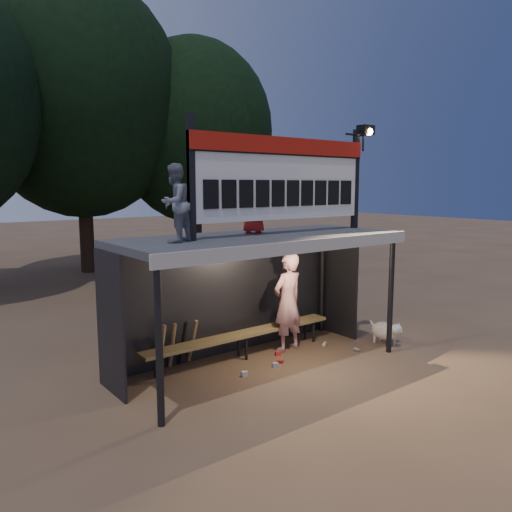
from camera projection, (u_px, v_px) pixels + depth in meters
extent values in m
plane|color=brown|center=(261.00, 366.00, 8.77)|extent=(80.00, 80.00, 0.00)
imported|color=white|center=(288.00, 302.00, 9.52)|extent=(0.73, 0.52, 1.90)
imported|color=slate|center=(175.00, 203.00, 7.29)|extent=(0.70, 0.65, 1.16)
imported|color=#A51919|center=(253.00, 205.00, 8.65)|extent=(0.57, 0.50, 0.98)
cube|color=#414143|center=(261.00, 239.00, 8.45)|extent=(5.00, 2.00, 0.12)
cube|color=beige|center=(302.00, 247.00, 7.66)|extent=(5.10, 0.06, 0.20)
cylinder|color=black|center=(159.00, 346.00, 6.45)|extent=(0.10, 0.10, 2.20)
cylinder|color=black|center=(391.00, 296.00, 9.37)|extent=(0.10, 0.10, 2.20)
cylinder|color=black|center=(107.00, 317.00, 7.86)|extent=(0.10, 0.10, 2.20)
cylinder|color=black|center=(322.00, 281.00, 10.78)|extent=(0.10, 0.10, 2.20)
cube|color=black|center=(228.00, 295.00, 9.40)|extent=(5.00, 0.04, 2.20)
cube|color=black|center=(110.00, 323.00, 7.49)|extent=(0.04, 1.00, 2.20)
cube|color=black|center=(339.00, 284.00, 10.52)|extent=(0.04, 1.00, 2.20)
cylinder|color=black|center=(228.00, 240.00, 9.25)|extent=(5.00, 0.06, 0.06)
cube|color=black|center=(191.00, 178.00, 7.49)|extent=(0.10, 0.10, 1.90)
cube|color=black|center=(355.00, 179.00, 9.74)|extent=(0.10, 0.10, 1.90)
cube|color=white|center=(284.00, 179.00, 8.61)|extent=(3.80, 0.08, 1.40)
cube|color=#B0180C|center=(286.00, 145.00, 8.49)|extent=(3.80, 0.04, 0.28)
cube|color=black|center=(286.00, 154.00, 8.51)|extent=(3.80, 0.02, 0.03)
cube|color=black|center=(211.00, 194.00, 7.68)|extent=(0.27, 0.03, 0.45)
cube|color=black|center=(229.00, 194.00, 7.88)|extent=(0.27, 0.03, 0.45)
cube|color=black|center=(246.00, 194.00, 8.09)|extent=(0.27, 0.03, 0.45)
cube|color=black|center=(263.00, 194.00, 8.30)|extent=(0.27, 0.03, 0.45)
cube|color=black|center=(278.00, 193.00, 8.50)|extent=(0.27, 0.03, 0.45)
cube|color=black|center=(293.00, 193.00, 8.71)|extent=(0.27, 0.03, 0.45)
cube|color=black|center=(307.00, 193.00, 8.92)|extent=(0.27, 0.03, 0.45)
cube|color=black|center=(321.00, 193.00, 9.12)|extent=(0.27, 0.03, 0.45)
cube|color=black|center=(333.00, 193.00, 9.33)|extent=(0.27, 0.03, 0.45)
cube|color=black|center=(346.00, 192.00, 9.54)|extent=(0.27, 0.03, 0.45)
cylinder|color=black|center=(355.00, 135.00, 9.58)|extent=(0.50, 0.04, 0.04)
cylinder|color=black|center=(363.00, 143.00, 9.76)|extent=(0.04, 0.04, 0.30)
cube|color=black|center=(366.00, 130.00, 9.68)|extent=(0.30, 0.22, 0.18)
sphere|color=#FFD88C|center=(369.00, 132.00, 9.62)|extent=(0.14, 0.14, 0.14)
cube|color=olive|center=(242.00, 334.00, 9.14)|extent=(4.00, 0.35, 0.06)
cylinder|color=black|center=(162.00, 369.00, 8.04)|extent=(0.05, 0.05, 0.45)
cylinder|color=black|center=(155.00, 364.00, 8.23)|extent=(0.05, 0.05, 0.45)
cylinder|color=black|center=(246.00, 348.00, 9.07)|extent=(0.05, 0.05, 0.45)
cylinder|color=black|center=(239.00, 344.00, 9.26)|extent=(0.05, 0.05, 0.45)
cylinder|color=black|center=(313.00, 331.00, 10.11)|extent=(0.05, 0.05, 0.45)
cylinder|color=black|center=(305.00, 328.00, 10.29)|extent=(0.05, 0.05, 0.45)
cylinder|color=#302015|center=(86.00, 215.00, 18.07)|extent=(0.50, 0.50, 4.18)
ellipsoid|color=black|center=(80.00, 98.00, 17.49)|extent=(7.22, 7.22, 8.36)
cylinder|color=black|center=(195.00, 221.00, 19.77)|extent=(0.50, 0.50, 3.52)
ellipsoid|color=black|center=(194.00, 132.00, 19.28)|extent=(6.08, 6.08, 7.04)
ellipsoid|color=white|center=(385.00, 331.00, 9.97)|extent=(0.36, 0.58, 0.36)
sphere|color=#EEE4CE|center=(397.00, 330.00, 9.74)|extent=(0.22, 0.22, 0.22)
cone|color=silver|center=(401.00, 332.00, 9.66)|extent=(0.10, 0.10, 0.10)
cone|color=beige|center=(396.00, 325.00, 9.68)|extent=(0.06, 0.06, 0.07)
cone|color=beige|center=(399.00, 325.00, 9.74)|extent=(0.06, 0.06, 0.07)
cylinder|color=silver|center=(389.00, 343.00, 9.80)|extent=(0.05, 0.05, 0.18)
cylinder|color=beige|center=(394.00, 341.00, 9.90)|extent=(0.05, 0.05, 0.18)
cylinder|color=beige|center=(375.00, 338.00, 10.08)|extent=(0.05, 0.05, 0.18)
cylinder|color=beige|center=(380.00, 337.00, 10.18)|extent=(0.05, 0.05, 0.18)
cylinder|color=silver|center=(373.00, 324.00, 10.19)|extent=(0.04, 0.16, 0.14)
cylinder|color=#9B7748|center=(162.00, 348.00, 8.44)|extent=(0.09, 0.27, 0.84)
cylinder|color=olive|center=(172.00, 345.00, 8.56)|extent=(0.07, 0.30, 0.83)
cylinder|color=black|center=(183.00, 343.00, 8.68)|extent=(0.07, 0.33, 0.83)
cylinder|color=olive|center=(193.00, 341.00, 8.81)|extent=(0.06, 0.35, 0.82)
cube|color=red|center=(278.00, 354.00, 9.31)|extent=(0.12, 0.10, 0.08)
cylinder|color=silver|center=(357.00, 350.00, 9.55)|extent=(0.07, 0.12, 0.07)
cube|color=beige|center=(245.00, 374.00, 8.31)|extent=(0.12, 0.10, 0.08)
cylinder|color=red|center=(280.00, 361.00, 8.94)|extent=(0.12, 0.14, 0.07)
cube|color=#BABABF|center=(275.00, 365.00, 8.72)|extent=(0.12, 0.10, 0.08)
cylinder|color=beige|center=(325.00, 344.00, 9.88)|extent=(0.14, 0.12, 0.07)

